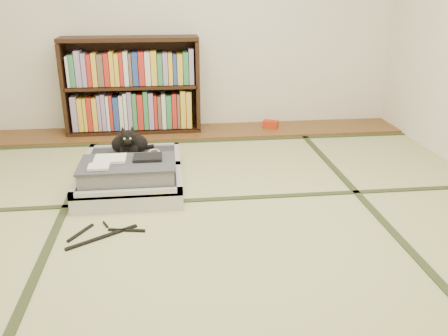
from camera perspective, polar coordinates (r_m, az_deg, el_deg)
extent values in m
plane|color=#C4C282|center=(2.90, -0.17, -7.15)|extent=(4.50, 4.50, 0.00)
cube|color=brown|center=(4.74, -2.96, 4.41)|extent=(4.00, 0.50, 0.02)
cube|color=red|center=(4.86, 5.62, 5.29)|extent=(0.17, 0.14, 0.07)
plane|color=silver|center=(4.80, -3.46, 19.03)|extent=(4.00, 0.00, 4.00)
cube|color=#2D381E|center=(2.97, -19.92, -7.74)|extent=(0.05, 4.50, 0.01)
cube|color=#2D381E|center=(3.16, 18.27, -5.71)|extent=(0.05, 4.50, 0.01)
cube|color=#2D381E|center=(3.25, -0.98, -3.77)|extent=(4.00, 0.05, 0.01)
cube|color=#2D381E|center=(4.46, -2.69, 3.23)|extent=(4.00, 0.05, 0.01)
cube|color=black|center=(4.79, -18.55, 9.19)|extent=(0.04, 0.29, 0.83)
cube|color=black|center=(4.70, -3.25, 10.03)|extent=(0.04, 0.29, 0.83)
cube|color=black|center=(4.81, -10.62, 4.55)|extent=(1.29, 0.29, 0.04)
cube|color=black|center=(4.64, -11.37, 15.01)|extent=(1.29, 0.29, 0.04)
cube|color=black|center=(4.71, -10.98, 9.67)|extent=(1.23, 0.29, 0.03)
cube|color=black|center=(4.84, -10.88, 10.01)|extent=(1.29, 0.02, 0.83)
cube|color=gray|center=(4.74, -10.81, 7.04)|extent=(1.16, 0.21, 0.35)
cube|color=gray|center=(4.66, -11.16, 11.91)|extent=(1.16, 0.21, 0.31)
cube|color=#BABBC0|center=(3.32, -11.32, -2.56)|extent=(0.72, 0.48, 0.13)
cube|color=#2F3037|center=(3.31, -11.36, -2.04)|extent=(0.65, 0.41, 0.09)
cube|color=#BABBC0|center=(3.09, -11.68, -3.06)|extent=(0.72, 0.04, 0.05)
cube|color=#BABBC0|center=(3.50, -11.16, -0.09)|extent=(0.72, 0.04, 0.05)
cube|color=#BABBC0|center=(3.34, -17.27, -1.71)|extent=(0.04, 0.48, 0.05)
cube|color=#BABBC0|center=(3.28, -5.44, -1.23)|extent=(0.04, 0.48, 0.05)
cube|color=#BABBC0|center=(3.76, -10.84, 0.37)|extent=(0.72, 0.48, 0.13)
cube|color=#2F3037|center=(3.75, -10.87, 0.84)|extent=(0.65, 0.41, 0.09)
cube|color=#BABBC0|center=(3.53, -11.12, 0.13)|extent=(0.72, 0.04, 0.05)
cube|color=#BABBC0|center=(3.95, -10.71, 2.42)|extent=(0.72, 0.04, 0.05)
cube|color=#BABBC0|center=(3.78, -16.08, 1.10)|extent=(0.04, 0.48, 0.05)
cube|color=#BABBC0|center=(3.73, -5.66, 1.57)|extent=(0.04, 0.48, 0.05)
cylinder|color=black|center=(3.51, -11.15, 0.09)|extent=(0.65, 0.02, 0.02)
cube|color=gray|center=(3.27, -11.47, -0.63)|extent=(0.62, 0.38, 0.13)
cube|color=#403E47|center=(3.25, -11.56, 0.56)|extent=(0.64, 0.40, 0.01)
cube|color=silver|center=(3.30, -13.53, 1.08)|extent=(0.21, 0.17, 0.02)
cube|color=black|center=(3.28, -9.18, 1.27)|extent=(0.19, 0.15, 0.02)
cube|color=silver|center=(3.17, -14.84, 0.14)|extent=(0.14, 0.12, 0.02)
cube|color=white|center=(3.13, -15.49, -4.29)|extent=(0.06, 0.01, 0.04)
cube|color=white|center=(3.12, -13.37, -4.43)|extent=(0.05, 0.01, 0.03)
cube|color=orange|center=(3.09, -7.15, -3.99)|extent=(0.05, 0.01, 0.03)
cube|color=#197F33|center=(3.09, -8.42, -3.72)|extent=(0.04, 0.01, 0.03)
ellipsoid|color=black|center=(3.74, -11.27, 2.85)|extent=(0.28, 0.18, 0.17)
ellipsoid|color=black|center=(3.67, -11.34, 2.16)|extent=(0.14, 0.10, 0.10)
ellipsoid|color=black|center=(3.61, -11.49, 3.61)|extent=(0.12, 0.11, 0.11)
sphere|color=black|center=(3.57, -11.52, 3.08)|extent=(0.05, 0.05, 0.05)
cone|color=black|center=(3.62, -12.08, 4.55)|extent=(0.04, 0.05, 0.06)
cone|color=black|center=(3.61, -10.98, 4.60)|extent=(0.04, 0.05, 0.06)
sphere|color=#A5BF33|center=(3.56, -11.89, 3.45)|extent=(0.02, 0.02, 0.02)
sphere|color=#A5BF33|center=(3.56, -11.21, 3.48)|extent=(0.02, 0.02, 0.02)
cylinder|color=black|center=(3.84, -9.69, 2.43)|extent=(0.17, 0.10, 0.03)
torus|color=white|center=(3.77, -8.45, 1.88)|extent=(0.10, 0.10, 0.01)
torus|color=white|center=(3.76, -8.39, 2.02)|extent=(0.08, 0.08, 0.01)
cube|color=black|center=(2.87, -14.42, -8.05)|extent=(0.39, 0.26, 0.01)
cube|color=black|center=(2.95, -16.87, -7.47)|extent=(0.13, 0.20, 0.01)
cube|color=black|center=(2.91, -11.62, -7.34)|extent=(0.22, 0.06, 0.01)
cylinder|color=black|center=(3.00, -14.07, -6.60)|extent=(0.04, 0.08, 0.01)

